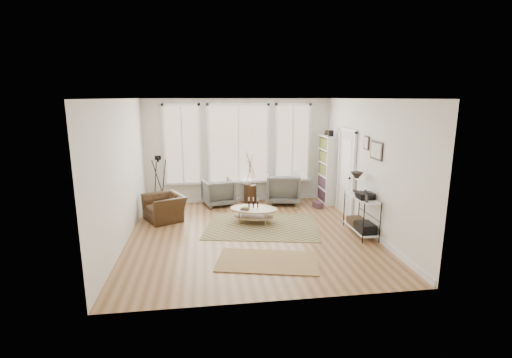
{
  "coord_description": "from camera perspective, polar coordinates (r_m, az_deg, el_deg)",
  "views": [
    {
      "loc": [
        -0.94,
        -7.59,
        2.92
      ],
      "look_at": [
        0.2,
        0.6,
        1.1
      ],
      "focal_mm": 26.0,
      "sensor_mm": 36.0,
      "label": 1
    }
  ],
  "objects": [
    {
      "name": "accent_chair",
      "position": [
        9.3,
        -13.88,
        -4.28
      ],
      "size": [
        1.22,
        1.17,
        0.61
      ],
      "primitive_type": "imported",
      "rotation": [
        0.0,
        0.0,
        -1.09
      ],
      "color": "#3A2312",
      "rests_on": "ground"
    },
    {
      "name": "armchair_left",
      "position": [
        10.28,
        -5.84,
        -2.02
      ],
      "size": [
        0.95,
        0.97,
        0.73
      ],
      "primitive_type": "imported",
      "rotation": [
        0.0,
        0.0,
        3.38
      ],
      "color": "#5F5F5B",
      "rests_on": "ground"
    },
    {
      "name": "tripod_camera",
      "position": [
        9.91,
        -14.64,
        -1.06
      ],
      "size": [
        0.52,
        0.52,
        1.47
      ],
      "color": "black",
      "rests_on": "ground"
    },
    {
      "name": "rug_runner",
      "position": [
        6.9,
        1.79,
        -12.5
      ],
      "size": [
        2.0,
        1.4,
        0.01
      ],
      "primitive_type": "cube",
      "rotation": [
        0.0,
        0.0,
        -0.23
      ],
      "color": "brown",
      "rests_on": "ground"
    },
    {
      "name": "door",
      "position": [
        9.58,
        13.71,
        1.25
      ],
      "size": [
        0.09,
        1.06,
        2.22
      ],
      "color": "silver",
      "rests_on": "ground"
    },
    {
      "name": "low_shelf",
      "position": [
        8.37,
        15.89,
        -4.81
      ],
      "size": [
        0.38,
        1.08,
        1.3
      ],
      "color": "white",
      "rests_on": "ground"
    },
    {
      "name": "bookcase",
      "position": [
        10.56,
        10.87,
        1.47
      ],
      "size": [
        0.31,
        0.85,
        2.06
      ],
      "color": "white",
      "rests_on": "ground"
    },
    {
      "name": "armchair_right",
      "position": [
        10.45,
        4.11,
        -1.42
      ],
      "size": [
        1.04,
        1.06,
        0.85
      ],
      "primitive_type": "imported",
      "rotation": [
        0.0,
        0.0,
        3.0
      ],
      "color": "#5F5F5B",
      "rests_on": "ground"
    },
    {
      "name": "wall_art",
      "position": [
        8.19,
        17.65,
        4.51
      ],
      "size": [
        0.04,
        0.88,
        0.44
      ],
      "color": "black",
      "rests_on": "ground"
    },
    {
      "name": "side_table",
      "position": [
        10.35,
        -0.9,
        0.1
      ],
      "size": [
        0.35,
        0.35,
        1.48
      ],
      "color": "#3A2312",
      "rests_on": "ground"
    },
    {
      "name": "room",
      "position": [
        7.82,
        -0.73,
        1.4
      ],
      "size": [
        5.5,
        5.54,
        2.9
      ],
      "color": "#9C7049",
      "rests_on": "ground"
    },
    {
      "name": "vase",
      "position": [
        10.35,
        -1.41,
        -0.21
      ],
      "size": [
        0.27,
        0.27,
        0.26
      ],
      "primitive_type": "imported",
      "rotation": [
        0.0,
        0.0,
        0.09
      ],
      "color": "silver",
      "rests_on": "side_table"
    },
    {
      "name": "coffee_table",
      "position": [
        8.82,
        -0.41,
        -5.01
      ],
      "size": [
        1.29,
        1.03,
        0.52
      ],
      "color": "tan",
      "rests_on": "ground"
    },
    {
      "name": "rug_main",
      "position": [
        8.67,
        0.94,
        -7.22
      ],
      "size": [
        2.88,
        2.38,
        0.01
      ],
      "primitive_type": "cube",
      "rotation": [
        0.0,
        0.0,
        -0.2
      ],
      "color": "brown",
      "rests_on": "ground"
    },
    {
      "name": "book_stack_far",
      "position": [
        10.17,
        9.53,
        -4.0
      ],
      "size": [
        0.24,
        0.28,
        0.15
      ],
      "primitive_type": "cube",
      "rotation": [
        0.0,
        0.0,
        0.26
      ],
      "color": "maroon",
      "rests_on": "ground"
    },
    {
      "name": "bay_window",
      "position": [
        10.43,
        -2.7,
        5.18
      ],
      "size": [
        4.14,
        0.12,
        2.24
      ],
      "color": "tan",
      "rests_on": "ground"
    },
    {
      "name": "book_stack_near",
      "position": [
        10.21,
        9.46,
        -3.91
      ],
      "size": [
        0.24,
        0.28,
        0.16
      ],
      "primitive_type": "cube",
      "rotation": [
        0.0,
        0.0,
        0.2
      ],
      "color": "maroon",
      "rests_on": "ground"
    }
  ]
}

